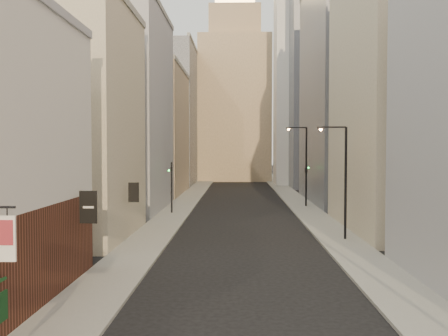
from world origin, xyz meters
TOP-DOWN VIEW (x-y plane):
  - sidewalk_left at (-6.50, 55.00)m, footprint 3.00×140.00m
  - sidewalk_right at (6.50, 55.00)m, footprint 3.00×140.00m
  - left_bldg_beige at (-12.00, 26.00)m, footprint 8.00×12.00m
  - left_bldg_grey at (-12.00, 42.00)m, footprint 8.00×16.00m
  - left_bldg_tan at (-12.00, 60.00)m, footprint 8.00×18.00m
  - left_bldg_wingrid at (-12.00, 80.00)m, footprint 8.00×20.00m
  - right_bldg_beige at (12.00, 30.00)m, footprint 8.00×16.00m
  - right_bldg_wingrid at (12.00, 50.00)m, footprint 8.00×20.00m
  - highrise at (18.00, 78.00)m, footprint 21.00×23.00m
  - clock_tower at (-1.00, 92.00)m, footprint 14.00×14.00m
  - white_tower at (10.00, 78.00)m, footprint 8.00×8.00m
  - streetlamp_mid at (6.67, 25.29)m, footprint 2.04×0.25m
  - streetlamp_far at (6.66, 44.72)m, footprint 2.25×0.30m
  - traffic_light_left at (-6.76, 38.81)m, footprint 0.56×0.46m
  - traffic_light_right at (7.04, 45.90)m, footprint 0.61×0.56m

SIDE VIEW (x-z plane):
  - sidewalk_left at x=-6.50m, z-range 0.00..0.15m
  - sidewalk_right at x=6.50m, z-range 0.00..0.15m
  - traffic_light_left at x=-6.76m, z-range 1.13..6.13m
  - traffic_light_right at x=7.04m, z-range 1.26..6.26m
  - streetlamp_mid at x=6.67m, z-range 0.55..8.34m
  - streetlamp_far at x=6.66m, z-range 0.61..9.18m
  - left_bldg_beige at x=-12.00m, z-range 0.00..16.00m
  - left_bldg_tan at x=-12.00m, z-range 0.00..17.00m
  - left_bldg_grey at x=-12.00m, z-range 0.00..20.00m
  - right_bldg_beige at x=12.00m, z-range 0.00..20.00m
  - left_bldg_wingrid at x=-12.00m, z-range 0.00..24.00m
  - right_bldg_wingrid at x=12.00m, z-range 0.00..26.00m
  - clock_tower at x=-1.00m, z-range -4.82..40.08m
  - white_tower at x=10.00m, z-range -2.14..39.36m
  - highrise at x=18.00m, z-range 0.06..51.26m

